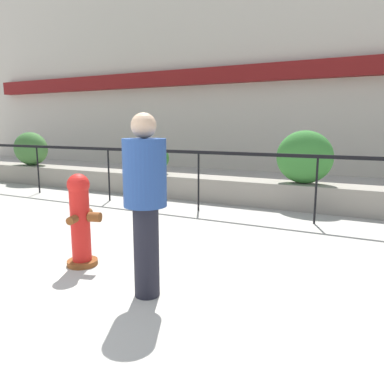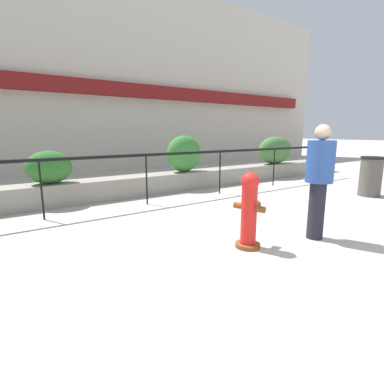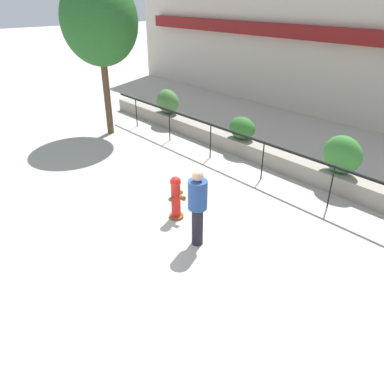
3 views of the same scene
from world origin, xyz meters
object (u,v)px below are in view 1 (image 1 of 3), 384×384
object	(u,v)px
hedge_bush_0	(31,149)
fire_hydrant	(80,219)
hedge_bush_1	(150,158)
pedestrian	(145,195)
hedge_bush_2	(304,157)

from	to	relation	value
hedge_bush_0	fire_hydrant	size ratio (longest dim) A/B	1.03
hedge_bush_0	hedge_bush_1	world-z (taller)	hedge_bush_0
hedge_bush_1	fire_hydrant	world-z (taller)	hedge_bush_1
hedge_bush_0	pedestrian	distance (m)	8.31
hedge_bush_2	pedestrian	size ratio (longest dim) A/B	0.62
hedge_bush_2	hedge_bush_0	bearing A→B (deg)	180.00
hedge_bush_2	pedestrian	distance (m)	4.62
hedge_bush_2	fire_hydrant	bearing A→B (deg)	-111.92
hedge_bush_0	hedge_bush_1	distance (m)	4.00
hedge_bush_2	pedestrian	bearing A→B (deg)	-97.44
hedge_bush_0	hedge_bush_2	distance (m)	7.53
pedestrian	hedge_bush_1	bearing A→B (deg)	122.65
hedge_bush_0	hedge_bush_2	xyz separation A→B (m)	(7.53, 0.00, 0.05)
hedge_bush_0	fire_hydrant	distance (m)	7.23
pedestrian	hedge_bush_0	bearing A→B (deg)	146.53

